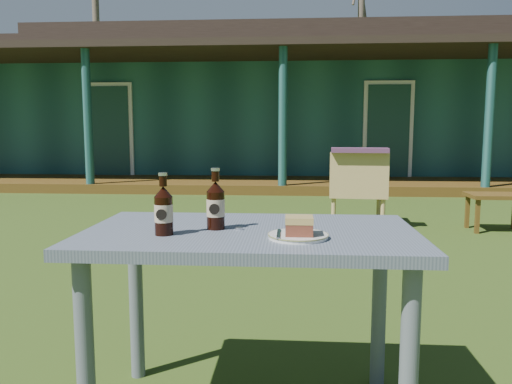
# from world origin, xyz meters

# --- Properties ---
(ground) EXTENTS (80.00, 80.00, 0.00)m
(ground) POSITION_xyz_m (0.00, 0.00, 0.00)
(ground) COLOR #334916
(pavilion) EXTENTS (15.80, 8.30, 3.45)m
(pavilion) POSITION_xyz_m (-0.00, 9.39, 1.61)
(pavilion) COLOR #1D4C49
(pavilion) RESTS_ON ground
(tree_left) EXTENTS (0.28, 0.28, 10.50)m
(tree_left) POSITION_xyz_m (-8.00, 17.50, 5.25)
(tree_left) COLOR brown
(tree_left) RESTS_ON ground
(tree_mid) EXTENTS (0.28, 0.28, 9.50)m
(tree_mid) POSITION_xyz_m (3.00, 18.50, 4.75)
(tree_mid) COLOR brown
(tree_mid) RESTS_ON ground
(cafe_table) EXTENTS (1.20, 0.70, 0.72)m
(cafe_table) POSITION_xyz_m (0.00, -1.60, 0.62)
(cafe_table) COLOR #545D6A
(cafe_table) RESTS_ON ground
(plate) EXTENTS (0.20, 0.20, 0.01)m
(plate) POSITION_xyz_m (0.17, -1.73, 0.73)
(plate) COLOR silver
(plate) RESTS_ON cafe_table
(cake_slice) EXTENTS (0.09, 0.09, 0.06)m
(cake_slice) POSITION_xyz_m (0.18, -1.74, 0.77)
(cake_slice) COLOR brown
(cake_slice) RESTS_ON plate
(fork) EXTENTS (0.01, 0.14, 0.00)m
(fork) POSITION_xyz_m (0.11, -1.74, 0.74)
(fork) COLOR silver
(fork) RESTS_ON plate
(cola_bottle_near) EXTENTS (0.07, 0.07, 0.22)m
(cola_bottle_near) POSITION_xyz_m (-0.13, -1.60, 0.81)
(cola_bottle_near) COLOR black
(cola_bottle_near) RESTS_ON cafe_table
(cola_bottle_far) EXTENTS (0.06, 0.07, 0.22)m
(cola_bottle_far) POSITION_xyz_m (-0.29, -1.71, 0.81)
(cola_bottle_far) COLOR black
(cola_bottle_far) RESTS_ON cafe_table
(bottle_cap) EXTENTS (0.03, 0.03, 0.01)m
(bottle_cap) POSITION_xyz_m (-0.04, -1.60, 0.72)
(bottle_cap) COLOR silver
(bottle_cap) RESTS_ON cafe_table
(armchair_left) EXTENTS (0.66, 0.63, 0.84)m
(armchair_left) POSITION_xyz_m (0.88, 2.15, 0.47)
(armchair_left) COLOR tan
(armchair_left) RESTS_ON ground
(floral_throw) EXTENTS (0.61, 0.26, 0.05)m
(floral_throw) POSITION_xyz_m (0.87, 1.98, 0.86)
(floral_throw) COLOR #583051
(floral_throw) RESTS_ON armchair_left
(side_table) EXTENTS (0.60, 0.40, 0.40)m
(side_table) POSITION_xyz_m (2.33, 2.03, 0.34)
(side_table) COLOR #513813
(side_table) RESTS_ON ground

